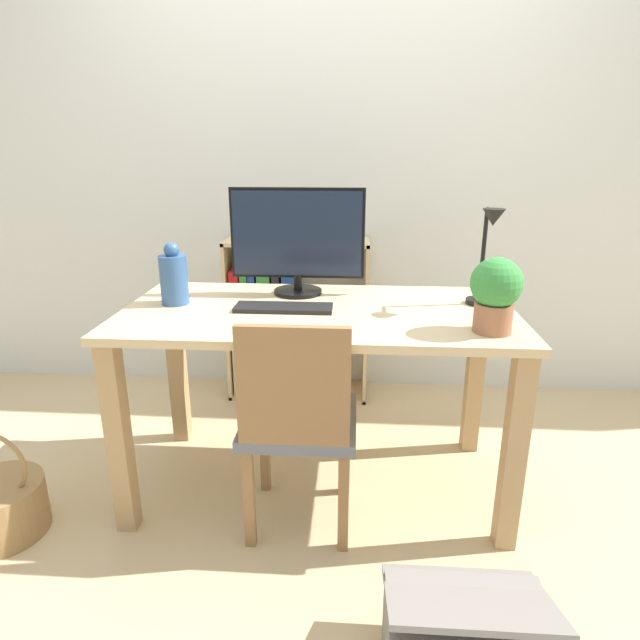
# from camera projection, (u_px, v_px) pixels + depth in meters

# --- Properties ---
(ground_plane) EXTENTS (10.00, 10.00, 0.00)m
(ground_plane) POSITION_uv_depth(u_px,v_px,m) (318.00, 482.00, 2.24)
(ground_plane) COLOR #CCB284
(wall_back) EXTENTS (8.00, 0.05, 2.60)m
(wall_back) POSITION_uv_depth(u_px,v_px,m) (332.00, 155.00, 2.82)
(wall_back) COLOR silver
(wall_back) RESTS_ON ground_plane
(desk) EXTENTS (1.47, 0.75, 0.76)m
(desk) POSITION_uv_depth(u_px,v_px,m) (318.00, 341.00, 2.05)
(desk) COLOR #D8BC8C
(desk) RESTS_ON ground_plane
(monitor) EXTENTS (0.54, 0.20, 0.43)m
(monitor) POSITION_uv_depth(u_px,v_px,m) (297.00, 238.00, 2.15)
(monitor) COLOR black
(monitor) RESTS_ON desk
(keyboard) EXTENTS (0.36, 0.12, 0.02)m
(keyboard) POSITION_uv_depth(u_px,v_px,m) (284.00, 308.00, 2.00)
(keyboard) COLOR black
(keyboard) RESTS_ON desk
(vase) EXTENTS (0.11, 0.11, 0.24)m
(vase) POSITION_uv_depth(u_px,v_px,m) (174.00, 277.00, 2.05)
(vase) COLOR #33598C
(vase) RESTS_ON desk
(desk_lamp) EXTENTS (0.10, 0.19, 0.38)m
(desk_lamp) POSITION_uv_depth(u_px,v_px,m) (487.00, 248.00, 1.95)
(desk_lamp) COLOR black
(desk_lamp) RESTS_ON desk
(potted_plant) EXTENTS (0.17, 0.17, 0.25)m
(potted_plant) POSITION_uv_depth(u_px,v_px,m) (496.00, 292.00, 1.72)
(potted_plant) COLOR #9E6647
(potted_plant) RESTS_ON desk
(chair) EXTENTS (0.40, 0.40, 0.83)m
(chair) POSITION_uv_depth(u_px,v_px,m) (298.00, 419.00, 1.84)
(chair) COLOR slate
(chair) RESTS_ON ground_plane
(bookshelf) EXTENTS (0.76, 0.28, 0.88)m
(bookshelf) POSITION_uv_depth(u_px,v_px,m) (275.00, 318.00, 2.94)
(bookshelf) COLOR #D8BC8C
(bookshelf) RESTS_ON ground_plane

